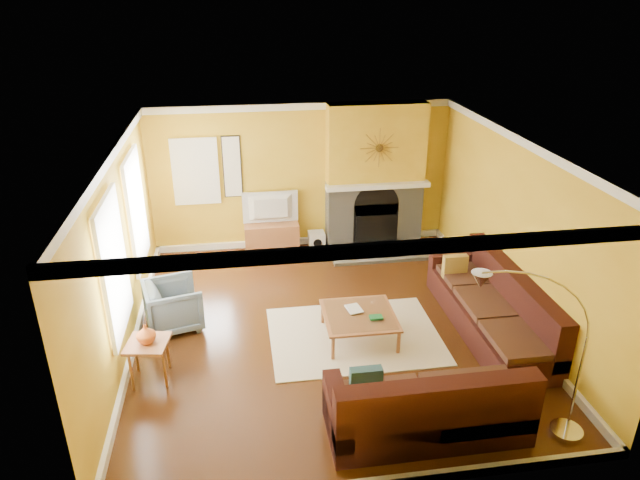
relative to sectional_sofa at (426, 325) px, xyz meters
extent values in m
cube|color=#532B11|center=(-1.20, 0.85, -0.46)|extent=(5.50, 6.00, 0.02)
cube|color=white|center=(-1.20, 0.85, 2.26)|extent=(5.50, 6.00, 0.02)
cube|color=gold|center=(-1.20, 3.86, 0.90)|extent=(5.50, 0.02, 2.70)
cube|color=gold|center=(-1.20, -2.16, 0.90)|extent=(5.50, 0.02, 2.70)
cube|color=gold|center=(-3.96, 0.85, 0.90)|extent=(0.02, 6.00, 2.70)
cube|color=gold|center=(1.56, 0.85, 0.90)|extent=(0.02, 6.00, 2.70)
cube|color=white|center=(-3.92, 2.15, 1.05)|extent=(0.06, 1.22, 1.72)
cube|color=white|center=(-3.92, 0.25, 1.05)|extent=(0.06, 1.22, 1.72)
cube|color=white|center=(-3.10, 3.81, 1.10)|extent=(0.82, 0.06, 1.22)
cube|color=white|center=(-2.45, 3.82, 1.15)|extent=(0.34, 0.04, 1.14)
cube|color=white|center=(0.15, 3.41, 0.80)|extent=(1.92, 0.22, 0.08)
cube|color=gray|center=(0.15, 3.10, -0.42)|extent=(1.80, 0.70, 0.06)
cube|color=beige|center=(-0.85, 0.55, -0.44)|extent=(2.40, 1.80, 0.02)
cube|color=#9F623A|center=(-1.80, 3.60, -0.17)|extent=(1.00, 0.45, 0.55)
imported|color=black|center=(-1.80, 3.60, 0.39)|extent=(1.02, 0.14, 0.59)
cube|color=white|center=(-0.95, 3.63, -0.30)|extent=(0.30, 0.30, 0.30)
imported|color=slate|center=(-3.40, 1.20, -0.10)|extent=(0.94, 0.92, 0.71)
imported|color=#C9581C|center=(-3.60, 0.00, 0.22)|extent=(0.31, 0.31, 0.25)
imported|color=white|center=(-0.95, 0.60, -0.04)|extent=(0.25, 0.30, 0.03)
camera|label=1|loc=(-2.37, -6.17, 4.15)|focal=32.00mm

